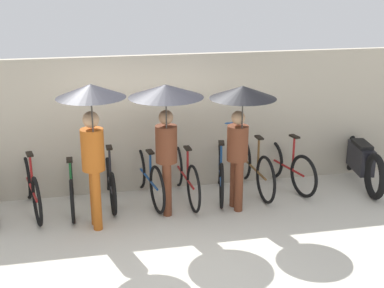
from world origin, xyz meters
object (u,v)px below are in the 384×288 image
(parked_bicycle_6, at_px, (220,173))
(motorcycle, at_px, (361,160))
(parked_bicycle_2, at_px, (72,186))
(pedestrian_trailing, at_px, (241,114))
(parked_bicycle_3, at_px, (110,180))
(parked_bicycle_1, at_px, (31,187))
(pedestrian_center, at_px, (166,112))
(parked_bicycle_8, at_px, (287,166))
(parked_bicycle_7, at_px, (253,167))
(parked_bicycle_5, at_px, (185,175))
(pedestrian_leading, at_px, (92,120))
(parked_bicycle_4, at_px, (147,176))

(parked_bicycle_6, distance_m, motorcycle, 2.48)
(parked_bicycle_2, height_order, pedestrian_trailing, pedestrian_trailing)
(parked_bicycle_3, distance_m, pedestrian_trailing, 2.36)
(parked_bicycle_1, distance_m, pedestrian_center, 2.41)
(parked_bicycle_8, bearing_deg, parked_bicycle_7, 78.83)
(parked_bicycle_5, distance_m, parked_bicycle_6, 0.60)
(parked_bicycle_1, height_order, parked_bicycle_8, parked_bicycle_8)
(parked_bicycle_3, bearing_deg, parked_bicycle_6, -94.64)
(parked_bicycle_6, bearing_deg, parked_bicycle_5, 102.75)
(parked_bicycle_7, bearing_deg, parked_bicycle_3, 87.23)
(pedestrian_center, relative_size, motorcycle, 0.97)
(parked_bicycle_3, xyz_separation_m, parked_bicycle_8, (2.97, -0.02, 0.02))
(parked_bicycle_5, distance_m, motorcycle, 3.08)
(parked_bicycle_2, distance_m, parked_bicycle_7, 2.97)
(parked_bicycle_2, height_order, parked_bicycle_7, parked_bicycle_7)
(pedestrian_center, bearing_deg, pedestrian_trailing, -176.35)
(parked_bicycle_1, height_order, parked_bicycle_2, parked_bicycle_1)
(parked_bicycle_2, distance_m, pedestrian_trailing, 2.83)
(pedestrian_center, distance_m, pedestrian_trailing, 1.09)
(pedestrian_leading, bearing_deg, pedestrian_trailing, 177.82)
(parked_bicycle_5, xyz_separation_m, pedestrian_leading, (-1.43, -0.85, 1.22))
(pedestrian_trailing, bearing_deg, parked_bicycle_1, -19.16)
(pedestrian_center, relative_size, pedestrian_trailing, 1.03)
(motorcycle, bearing_deg, parked_bicycle_8, 94.12)
(parked_bicycle_3, bearing_deg, parked_bicycle_5, -96.16)
(parked_bicycle_1, relative_size, parked_bicycle_5, 0.96)
(motorcycle, bearing_deg, parked_bicycle_1, 99.12)
(parked_bicycle_1, height_order, parked_bicycle_3, parked_bicycle_3)
(parked_bicycle_2, distance_m, pedestrian_leading, 1.57)
(parked_bicycle_3, relative_size, pedestrian_center, 0.83)
(parked_bicycle_2, xyz_separation_m, pedestrian_leading, (0.35, -0.86, 1.27))
(parked_bicycle_8, height_order, pedestrian_center, pedestrian_center)
(parked_bicycle_3, height_order, parked_bicycle_8, parked_bicycle_3)
(motorcycle, bearing_deg, pedestrian_leading, 109.74)
(parked_bicycle_7, bearing_deg, parked_bicycle_5, 91.42)
(pedestrian_leading, bearing_deg, pedestrian_center, -174.13)
(parked_bicycle_6, height_order, pedestrian_trailing, pedestrian_trailing)
(parked_bicycle_5, xyz_separation_m, parked_bicycle_7, (1.19, 0.07, 0.01))
(parked_bicycle_7, relative_size, pedestrian_leading, 0.87)
(parked_bicycle_3, xyz_separation_m, pedestrian_trailing, (1.89, -0.79, 1.18))
(parked_bicycle_6, xyz_separation_m, motorcycle, (2.48, -0.03, 0.04))
(parked_bicycle_6, xyz_separation_m, pedestrian_center, (-0.98, -0.62, 1.23))
(motorcycle, bearing_deg, pedestrian_center, 109.03)
(parked_bicycle_3, xyz_separation_m, parked_bicycle_6, (1.78, -0.11, 0.03))
(parked_bicycle_4, height_order, motorcycle, parked_bicycle_4)
(parked_bicycle_4, relative_size, motorcycle, 0.87)
(parked_bicycle_2, distance_m, motorcycle, 4.86)
(parked_bicycle_4, xyz_separation_m, parked_bicycle_5, (0.59, -0.06, 0.00))
(pedestrian_center, bearing_deg, parked_bicycle_4, -66.04)
(parked_bicycle_2, relative_size, pedestrian_trailing, 0.89)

